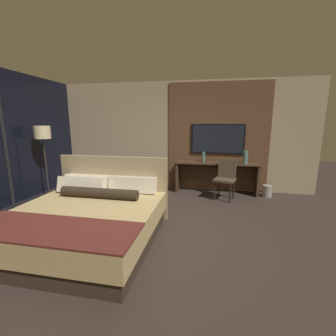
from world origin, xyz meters
name	(u,v)px	position (x,y,z in m)	size (l,w,h in m)	color
ground_plane	(145,230)	(0.00, 0.00, 0.00)	(16.00, 16.00, 0.00)	#332823
wall_back_tv_panel	(179,136)	(0.17, 2.59, 1.40)	(7.20, 0.09, 2.80)	tan
wall_left_window	(4,145)	(-3.00, 0.40, 1.32)	(0.06, 6.00, 2.80)	black
bed	(88,219)	(-0.77, -0.44, 0.32)	(2.08, 2.11, 1.15)	#33281E
desk	(216,172)	(1.18, 2.34, 0.54)	(2.02, 0.45, 0.79)	#422D1E
tv	(218,139)	(1.18, 2.52, 1.35)	(1.34, 0.04, 0.75)	black
desk_chair	(226,176)	(1.39, 1.89, 0.55)	(0.55, 0.55, 0.92)	#4C3D2D
floor_lamp	(43,138)	(-2.63, 1.03, 1.42)	(0.34, 0.34, 1.69)	#282623
vase_tall	(245,157)	(1.85, 2.28, 0.94)	(0.12, 0.12, 0.31)	#4C706B
vase_short	(203,157)	(0.85, 2.36, 0.91)	(0.08, 0.08, 0.25)	#4C706B
waste_bin	(267,191)	(2.39, 2.21, 0.14)	(0.22, 0.22, 0.28)	gray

